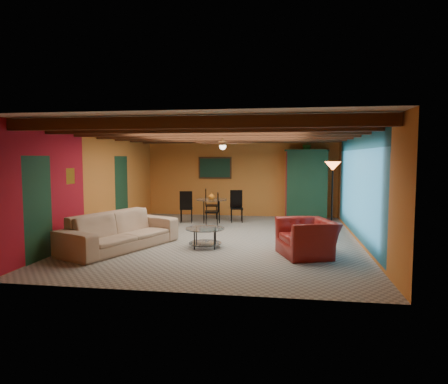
% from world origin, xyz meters
% --- Properties ---
extents(room, '(6.52, 8.01, 2.71)m').
position_xyz_m(room, '(0.00, 0.11, 2.36)').
color(room, gray).
rests_on(room, ground).
extents(sofa, '(2.07, 2.94, 0.80)m').
position_xyz_m(sofa, '(-2.07, -1.39, 0.40)').
color(sofa, '#A28268').
rests_on(sofa, ground).
extents(armchair, '(1.34, 1.42, 0.75)m').
position_xyz_m(armchair, '(1.97, -1.44, 0.37)').
color(armchair, maroon).
rests_on(armchair, ground).
extents(coffee_table, '(0.98, 0.98, 0.45)m').
position_xyz_m(coffee_table, '(-0.24, -0.99, 0.22)').
color(coffee_table, white).
rests_on(coffee_table, ground).
extents(dining_table, '(2.25, 2.25, 1.00)m').
position_xyz_m(dining_table, '(-0.74, 2.46, 0.50)').
color(dining_table, white).
rests_on(dining_table, ground).
extents(armoire, '(1.36, 0.88, 2.21)m').
position_xyz_m(armoire, '(2.20, 3.70, 1.10)').
color(armoire, maroon).
rests_on(armoire, ground).
extents(floor_lamp, '(0.39, 0.39, 1.92)m').
position_xyz_m(floor_lamp, '(2.65, 0.35, 0.96)').
color(floor_lamp, black).
rests_on(floor_lamp, ground).
extents(ceiling_fan, '(1.50, 1.50, 0.44)m').
position_xyz_m(ceiling_fan, '(0.00, 0.00, 2.36)').
color(ceiling_fan, '#472614').
rests_on(ceiling_fan, ceiling).
extents(painting, '(1.05, 0.03, 0.65)m').
position_xyz_m(painting, '(-0.90, 3.96, 1.65)').
color(painting, black).
rests_on(painting, wall_back).
extents(potted_plant, '(0.48, 0.44, 0.47)m').
position_xyz_m(potted_plant, '(2.20, 3.70, 2.44)').
color(potted_plant, '#26661E').
rests_on(potted_plant, armoire).
extents(vase, '(0.21, 0.21, 0.21)m').
position_xyz_m(vase, '(-0.74, 2.46, 1.10)').
color(vase, orange).
rests_on(vase, dining_table).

